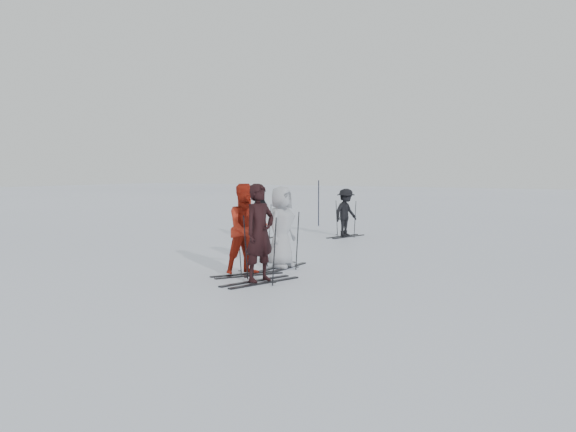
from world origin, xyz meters
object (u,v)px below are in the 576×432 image
Objects in this scene: skier_uphill_far at (346,213)px; piste_marker at (319,203)px; skier_red at (247,230)px; skier_near_dark at (260,234)px; skier_grey at (281,228)px; skier_uphill_left at (260,214)px.

skier_uphill_far is 0.87× the size of piste_marker.
skier_red is at bearing -68.65° from piste_marker.
skier_uphill_far is at bearing 28.68° from skier_near_dark.
skier_red is 1.20m from skier_grey.
skier_red is 1.05× the size of skier_grey.
skier_near_dark reaches higher than skier_uphill_left.
piste_marker is at bearing 20.46° from skier_grey.
skier_red is 1.06× the size of piste_marker.
piste_marker reaches higher than skier_uphill_far.
skier_uphill_left is 1.03× the size of skier_uphill_far.
piste_marker is at bearing 3.93° from skier_uphill_left.
skier_grey is 1.14× the size of skier_uphill_left.
skier_near_dark reaches higher than skier_grey.
skier_near_dark is at bearing -153.87° from skier_uphill_far.
skier_grey reaches higher than piste_marker.
piste_marker is at bearing 36.85° from skier_near_dark.
skier_grey is (-0.60, 1.75, -0.05)m from skier_near_dark.
skier_grey is 1.02× the size of piste_marker.
skier_uphill_left is (-3.57, 5.83, -0.15)m from skier_red.
skier_near_dark reaches higher than skier_red.
skier_uphill_far is (-2.29, 8.41, -0.18)m from skier_near_dark.
skier_uphill_left is 0.89× the size of piste_marker.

